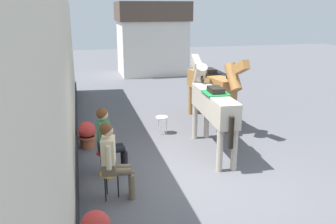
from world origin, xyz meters
name	(u,v)px	position (x,y,z in m)	size (l,w,h in m)	color
ground_plane	(166,130)	(0.00, 3.00, 0.00)	(40.00, 40.00, 0.00)	#56565B
pub_facade_wall	(64,93)	(-2.55, 1.50, 1.54)	(0.34, 14.00, 3.40)	beige
distant_cottage	(152,37)	(1.40, 11.57, 1.80)	(3.40, 2.60, 3.50)	silver
seated_visitor_near	(112,157)	(-1.76, -0.29, 0.78)	(0.61, 0.48, 1.39)	gold
seated_visitor_far	(107,137)	(-1.76, 0.68, 0.78)	(0.61, 0.49, 1.39)	red
saddled_horse_near	(212,103)	(0.66, 1.33, 1.16)	(0.57, 3.00, 2.06)	#B2A899
saddled_horse_far	(212,84)	(1.38, 3.19, 1.16)	(0.70, 2.99, 2.06)	#9E6B38
flower_planter_farthest	(87,134)	(-2.13, 2.23, 0.33)	(0.43, 0.43, 0.64)	#A85638
spare_stool_white	(162,119)	(-0.18, 2.75, 0.40)	(0.32, 0.32, 0.46)	white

